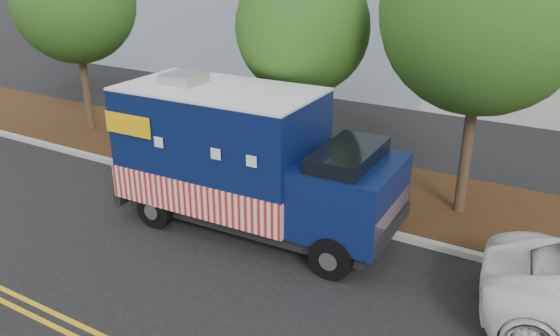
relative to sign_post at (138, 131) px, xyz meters
The scene contains 10 objects.
ground 3.93m from the sign_post, 25.28° to the right, with size 120.00×120.00×0.00m, color black.
curb 3.57m from the sign_post, ahead, with size 120.00×0.18×0.15m, color #9E9E99.
mulch_strip 4.04m from the sign_post, 29.39° to the left, with size 120.00×4.00×0.15m, color black.
centerline_near 7.03m from the sign_post, 60.79° to the right, with size 120.00×0.10×0.01m, color gold.
centerline_far 7.25m from the sign_post, 61.77° to the right, with size 120.00×0.10×0.01m, color gold.
tree_a 5.49m from the sign_post, 157.31° to the left, with size 4.00×4.00×6.52m.
tree_b 5.78m from the sign_post, 17.83° to the left, with size 3.46×3.46×6.05m.
tree_c 9.91m from the sign_post, 10.66° to the left, with size 4.59×4.59×7.26m.
sign_post is the anchor object (origin of this frame).
food_truck 4.87m from the sign_post, 16.40° to the right, with size 6.77×2.74×3.53m.
Camera 1 is at (7.96, -9.47, 6.26)m, focal length 35.00 mm.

